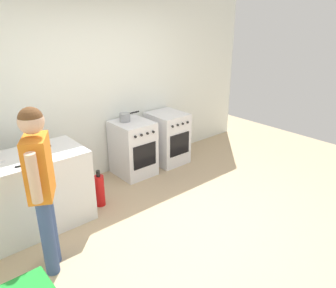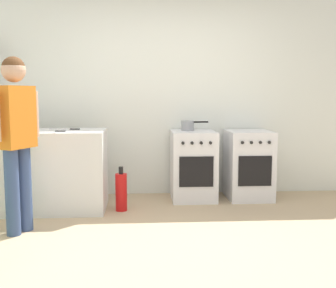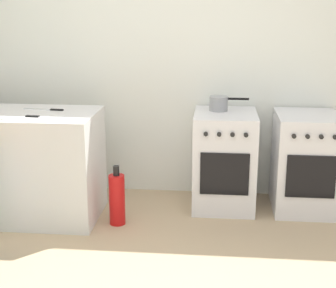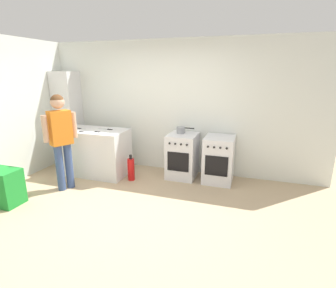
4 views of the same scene
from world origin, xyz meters
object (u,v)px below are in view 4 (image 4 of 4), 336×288
object	(u,v)px
fire_extinguisher	(131,169)
person	(61,134)
recycling_crate_upper	(2,179)
pot	(181,130)
knife_chef	(101,132)
recycling_crate_lower	(5,195)
knife_bread	(105,129)
larder_cabinet	(68,118)
oven_left	(182,156)
knife_carving	(85,132)
knife_paring	(80,128)
oven_right	(219,159)

from	to	relation	value
fire_extinguisher	person	bearing A→B (deg)	-143.07
recycling_crate_upper	fire_extinguisher	bearing A→B (deg)	44.92
person	recycling_crate_upper	size ratio (longest dim) A/B	3.16
pot	recycling_crate_upper	xyz separation A→B (m)	(-2.27, -2.02, -0.49)
knife_chef	recycling_crate_upper	bearing A→B (deg)	-122.91
person	recycling_crate_lower	xyz separation A→B (m)	(-0.53, -0.76, -0.84)
knife_bread	larder_cabinet	xyz separation A→B (m)	(-1.15, 0.36, 0.10)
recycling_crate_upper	larder_cabinet	world-z (taller)	larder_cabinet
recycling_crate_upper	larder_cabinet	xyz separation A→B (m)	(-0.32, 2.03, 0.58)
person	recycling_crate_lower	size ratio (longest dim) A/B	3.16
oven_left	recycling_crate_upper	distance (m)	3.03
knife_bread	pot	bearing A→B (deg)	13.66
pot	person	bearing A→B (deg)	-143.97
knife_carving	recycling_crate_upper	size ratio (longest dim) A/B	0.63
knife_paring	knife_chef	size ratio (longest dim) A/B	0.67
knife_bread	recycling_crate_lower	distance (m)	2.01
oven_right	knife_bread	world-z (taller)	knife_bread
knife_bread	person	size ratio (longest dim) A/B	0.21
knife_bread	fire_extinguisher	distance (m)	0.96
pot	knife_chef	distance (m)	1.50
knife_carving	recycling_crate_upper	world-z (taller)	knife_carving
knife_chef	fire_extinguisher	world-z (taller)	knife_chef
oven_right	pot	bearing A→B (deg)	173.34
knife_chef	recycling_crate_lower	world-z (taller)	knife_chef
oven_right	knife_paring	distance (m)	2.77
pot	fire_extinguisher	xyz separation A→B (m)	(-0.81, -0.57, -0.70)
knife_chef	recycling_crate_lower	distance (m)	1.83
knife_paring	recycling_crate_upper	distance (m)	1.66
knife_carving	recycling_crate_lower	bearing A→B (deg)	-115.67
knife_carving	larder_cabinet	distance (m)	1.20
oven_left	person	size ratio (longest dim) A/B	0.52
oven_left	knife_chef	distance (m)	1.60
knife_paring	pot	bearing A→B (deg)	13.48
pot	larder_cabinet	xyz separation A→B (m)	(-2.59, 0.01, 0.09)
knife_chef	knife_bread	xyz separation A→B (m)	(-0.08, 0.27, -0.00)
oven_left	knife_bread	size ratio (longest dim) A/B	2.42
oven_right	pot	xyz separation A→B (m)	(-0.76, 0.09, 0.49)
person	recycling_crate_lower	bearing A→B (deg)	-125.11
oven_left	knife_bread	distance (m)	1.60
knife_paring	recycling_crate_lower	distance (m)	1.76
knife_paring	recycling_crate_upper	world-z (taller)	knife_paring
knife_bread	oven_left	bearing A→B (deg)	9.89
knife_carving	larder_cabinet	xyz separation A→B (m)	(-0.94, 0.74, 0.10)
oven_left	pot	bearing A→B (deg)	124.13
oven_left	recycling_crate_upper	size ratio (longest dim) A/B	1.63
oven_right	knife_carving	size ratio (longest dim) A/B	2.58
fire_extinguisher	recycling_crate_lower	distance (m)	2.06
oven_left	knife_carving	bearing A→B (deg)	-159.55
larder_cabinet	person	bearing A→B (deg)	-56.14
knife_carving	recycling_crate_upper	distance (m)	1.52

